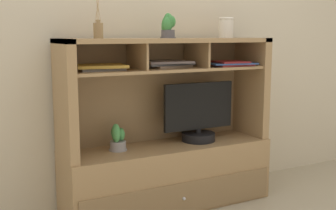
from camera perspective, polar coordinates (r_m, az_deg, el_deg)
name	(u,v)px	position (r m, az deg, el deg)	size (l,w,h in m)	color
floor_plane	(168,206)	(3.22, 0.00, -13.26)	(6.00, 6.00, 0.02)	tan
back_wall	(152,11)	(3.20, -2.10, 12.43)	(6.00, 0.02, 2.80)	beige
media_console	(167,154)	(3.10, -0.07, -6.53)	(1.51, 0.46, 1.20)	#9E7B50
tv_monitor	(198,117)	(3.16, 4.05, -1.63)	(0.56, 0.25, 0.43)	black
potted_orchid	(117,139)	(2.93, -6.73, -4.54)	(0.13, 0.13, 0.19)	gray
magazine_stack_left	(230,63)	(3.20, 8.24, 5.48)	(0.38, 0.30, 0.04)	#AE3130
magazine_stack_centre	(101,67)	(2.81, -8.95, 4.98)	(0.35, 0.30, 0.04)	slate
magazine_stack_right	(168,64)	(3.03, -0.01, 5.52)	(0.38, 0.31, 0.05)	gray
diffuser_bottle	(98,30)	(2.79, -9.25, 9.82)	(0.06, 0.06, 0.30)	olive
potted_succulent	(168,26)	(2.98, -0.02, 10.43)	(0.11, 0.11, 0.17)	#4F4E53
ceramic_vase	(226,28)	(3.24, 7.72, 10.15)	(0.11, 0.11, 0.15)	silver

